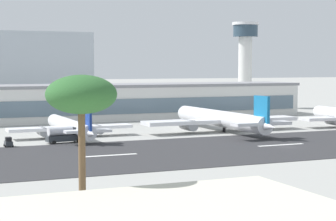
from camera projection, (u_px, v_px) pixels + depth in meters
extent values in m
plane|color=#9E9E99|center=(288.00, 147.00, 134.78)|extent=(1400.00, 1400.00, 0.00)
cube|color=#2D2D30|center=(279.00, 145.00, 138.13)|extent=(800.00, 42.36, 0.08)
cube|color=white|center=(109.00, 155.00, 122.09)|extent=(12.00, 1.20, 0.01)
cube|color=white|center=(281.00, 145.00, 138.34)|extent=(12.00, 1.20, 0.01)
cube|color=silver|center=(102.00, 103.00, 206.42)|extent=(145.16, 22.85, 10.99)
cube|color=slate|center=(112.00, 107.00, 195.85)|extent=(140.81, 0.30, 4.95)
cube|color=gray|center=(101.00, 86.00, 205.98)|extent=(146.61, 23.08, 1.00)
cylinder|color=silver|center=(245.00, 73.00, 261.52)|extent=(5.88, 5.88, 30.82)
cylinder|color=#2D4251|center=(245.00, 31.00, 260.20)|extent=(10.67, 10.67, 5.07)
cylinder|color=silver|center=(246.00, 24.00, 259.97)|extent=(11.52, 11.52, 1.20)
cylinder|color=white|center=(70.00, 126.00, 154.46)|extent=(3.86, 35.97, 3.59)
sphere|color=white|center=(54.00, 120.00, 170.88)|extent=(3.42, 3.42, 3.42)
cone|color=white|center=(90.00, 133.00, 138.04)|extent=(3.28, 6.49, 3.24)
cube|color=white|center=(71.00, 128.00, 153.83)|extent=(31.95, 5.62, 0.79)
cylinder|color=gray|center=(98.00, 129.00, 156.74)|extent=(2.37, 5.05, 2.34)
cylinder|color=gray|center=(43.00, 131.00, 151.00)|extent=(2.37, 5.05, 2.34)
cube|color=white|center=(88.00, 131.00, 139.32)|extent=(10.87, 3.04, 0.63)
cube|color=navy|center=(88.00, 120.00, 139.14)|extent=(0.61, 4.86, 5.75)
cylinder|color=black|center=(72.00, 136.00, 152.98)|extent=(0.65, 0.65, 0.99)
cylinder|color=silver|center=(220.00, 119.00, 167.71)|extent=(5.16, 45.80, 4.57)
sphere|color=silver|center=(185.00, 113.00, 188.56)|extent=(4.35, 4.35, 4.35)
cone|color=silver|center=(266.00, 126.00, 146.86)|extent=(4.22, 8.29, 4.12)
cube|color=silver|center=(222.00, 121.00, 166.91)|extent=(45.96, 7.45, 1.01)
cylinder|color=gray|center=(254.00, 122.00, 171.15)|extent=(3.06, 6.44, 2.97)
cylinder|color=gray|center=(188.00, 125.00, 162.79)|extent=(3.06, 6.44, 2.97)
cube|color=silver|center=(262.00, 124.00, 148.50)|extent=(15.64, 3.97, 0.81)
cube|color=#1975B2|center=(262.00, 111.00, 148.26)|extent=(0.81, 6.18, 7.32)
cylinder|color=black|center=(224.00, 130.00, 165.84)|extent=(0.82, 0.82, 1.26)
sphere|color=white|center=(319.00, 111.00, 200.99)|extent=(3.75, 3.75, 3.75)
cylinder|color=gray|center=(333.00, 121.00, 179.07)|extent=(3.00, 5.71, 2.57)
cube|color=#2D3338|center=(9.00, 143.00, 135.57)|extent=(1.65, 3.22, 1.00)
cube|color=black|center=(8.00, 139.00, 135.50)|extent=(1.31, 1.94, 0.90)
cylinder|color=black|center=(6.00, 146.00, 134.27)|extent=(0.29, 0.60, 0.60)
cylinder|color=black|center=(13.00, 146.00, 134.88)|extent=(0.29, 0.60, 0.60)
cylinder|color=black|center=(4.00, 145.00, 136.34)|extent=(0.29, 0.60, 0.60)
cylinder|color=black|center=(11.00, 145.00, 136.95)|extent=(0.29, 0.60, 0.60)
cube|color=#2D3338|center=(64.00, 138.00, 142.42)|extent=(8.74, 3.52, 1.40)
cylinder|color=silver|center=(60.00, 131.00, 141.79)|extent=(5.98, 2.73, 2.10)
cube|color=#2D3338|center=(77.00, 131.00, 143.89)|extent=(2.29, 2.60, 1.80)
cylinder|color=black|center=(78.00, 141.00, 142.81)|extent=(0.93, 0.38, 0.90)
cylinder|color=black|center=(74.00, 140.00, 145.06)|extent=(0.93, 0.38, 0.90)
cylinder|color=black|center=(54.00, 142.00, 139.88)|extent=(0.93, 0.38, 0.90)
cylinder|color=black|center=(51.00, 141.00, 142.14)|extent=(0.93, 0.38, 0.90)
cylinder|color=brown|center=(82.00, 166.00, 63.49)|extent=(0.76, 0.76, 15.20)
ellipsoid|color=#2D602D|center=(81.00, 94.00, 62.93)|extent=(7.51, 7.51, 4.13)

